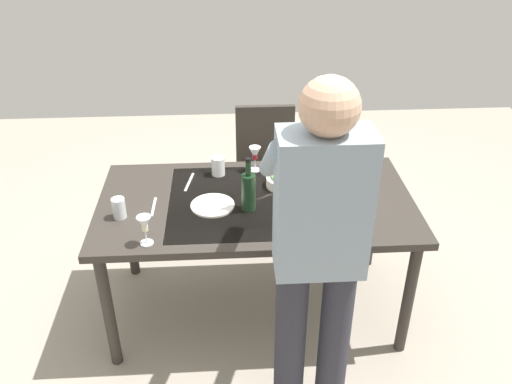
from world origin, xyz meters
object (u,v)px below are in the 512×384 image
Objects in this scene: side_bowl_bread at (342,191)px; wine_glass_right at (145,225)px; water_cup_near_right at (313,173)px; wine_bottle at (248,191)px; water_cup_far_left at (218,166)px; side_bowl_salad at (282,181)px; dinner_plate_far at (213,205)px; chair_near at (266,165)px; person_server at (318,248)px; dining_table at (256,212)px; serving_bowl_pasta at (310,212)px; water_cup_near_left at (119,208)px; wine_glass_left at (255,154)px; dinner_plate_near at (346,173)px.

wine_glass_right is at bearing 20.19° from side_bowl_bread.
water_cup_near_right reaches higher than side_bowl_bread.
wine_bottle is 1.85× the size of side_bowl_bread.
water_cup_near_right is at bearing 168.54° from water_cup_far_left.
water_cup_far_left is 0.39m from side_bowl_salad.
wine_glass_right is at bearing 45.12° from dinner_plate_far.
wine_bottle reaches higher than chair_near.
side_bowl_bread is at bearing -169.28° from wine_bottle.
chair_near reaches higher than side_bowl_salad.
person_server is at bearing 123.79° from dinner_plate_far.
side_bowl_salad is at bearing -137.93° from dining_table.
wine_glass_right reaches higher than serving_bowl_pasta.
wine_bottle reaches higher than dining_table.
serving_bowl_pasta is at bearing 162.53° from wine_bottle.
dining_table is 0.72m from water_cup_near_left.
water_cup_near_left is at bearing 49.35° from chair_near.
wine_glass_left is 0.84× the size of side_bowl_salad.
dinner_plate_far is (0.69, 0.06, -0.03)m from side_bowl_bread.
side_bowl_salad is at bearing 14.42° from water_cup_near_right.
water_cup_far_left is at bearing -11.46° from water_cup_near_right.
water_cup_near_right is at bearing 20.25° from dinner_plate_near.
wine_glass_left is at bearing -53.41° from side_bowl_salad.
dinner_plate_near is (-0.07, -0.25, -0.03)m from side_bowl_bread.
water_cup_near_left reaches higher than side_bowl_bread.
dinner_plate_near is (-0.74, 0.03, -0.05)m from water_cup_far_left.
side_bowl_salad is (-0.20, -0.23, -0.08)m from wine_bottle.
person_server reaches higher than water_cup_far_left.
person_server is at bearing 93.71° from side_bowl_salad.
dinner_plate_far is at bearing -134.88° from wine_glass_right.
serving_bowl_pasta is (-0.46, 0.48, -0.02)m from water_cup_far_left.
water_cup_near_left is 1.17m from side_bowl_bread.
wine_bottle is 0.66m from water_cup_near_left.
person_server is 7.34× the size of dinner_plate_far.
wine_bottle is 1.29× the size of dinner_plate_near.
dinner_plate_far is at bearing 84.82° from water_cup_far_left.
side_bowl_bread is (-0.13, 0.18, -0.02)m from water_cup_near_right.
water_cup_near_left is 1.08m from water_cup_near_right.
dining_table is at bearing 29.10° from water_cup_near_right.
serving_bowl_pasta is at bearing 98.18° from chair_near.
wine_glass_right is 1.24m from dinner_plate_near.
water_cup_near_right is 0.22m from dinner_plate_near.
side_bowl_bread is 0.70× the size of dinner_plate_far.
water_cup_near_right is (-0.33, -0.19, 0.12)m from dining_table.
water_cup_far_left is at bearing 59.24° from chair_near.
dining_table is 5.68× the size of wine_bottle.
water_cup_near_right is at bearing -97.92° from person_server.
wine_glass_right is 0.94× the size of side_bowl_bread.
wine_bottle is 1.29× the size of dinner_plate_far.
chair_near is 0.73m from water_cup_near_right.
person_server is 0.55m from serving_bowl_pasta.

